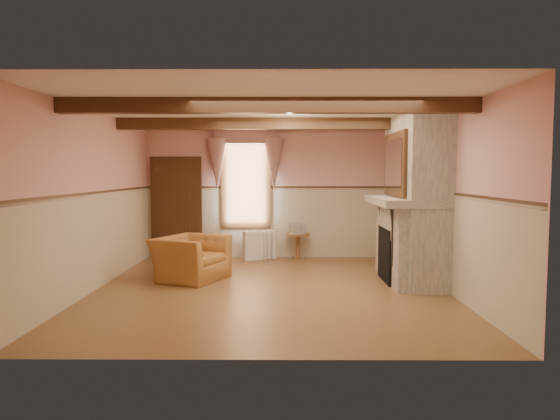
{
  "coord_description": "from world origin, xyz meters",
  "views": [
    {
      "loc": [
        0.21,
        -7.75,
        1.83
      ],
      "look_at": [
        0.15,
        0.8,
        1.19
      ],
      "focal_mm": 32.0,
      "sensor_mm": 36.0,
      "label": 1
    }
  ],
  "objects_px": {
    "armchair": "(191,258)",
    "radiator": "(260,245)",
    "bowl": "(405,195)",
    "mantel_clock": "(394,190)",
    "side_table": "(298,246)",
    "oil_lamp": "(398,188)"
  },
  "relations": [
    {
      "from": "radiator",
      "to": "mantel_clock",
      "type": "xyz_separation_m",
      "value": [
        2.54,
        -1.3,
        1.22
      ]
    },
    {
      "from": "mantel_clock",
      "to": "oil_lamp",
      "type": "distance_m",
      "value": 0.3
    },
    {
      "from": "armchair",
      "to": "radiator",
      "type": "bearing_deg",
      "value": -4.2
    },
    {
      "from": "armchair",
      "to": "oil_lamp",
      "type": "height_order",
      "value": "oil_lamp"
    },
    {
      "from": "armchair",
      "to": "oil_lamp",
      "type": "bearing_deg",
      "value": -59.33
    },
    {
      "from": "side_table",
      "to": "radiator",
      "type": "distance_m",
      "value": 0.81
    },
    {
      "from": "armchair",
      "to": "radiator",
      "type": "distance_m",
      "value": 2.29
    },
    {
      "from": "radiator",
      "to": "bowl",
      "type": "relative_size",
      "value": 2.25
    },
    {
      "from": "bowl",
      "to": "oil_lamp",
      "type": "height_order",
      "value": "oil_lamp"
    },
    {
      "from": "bowl",
      "to": "mantel_clock",
      "type": "relative_size",
      "value": 1.3
    },
    {
      "from": "radiator",
      "to": "oil_lamp",
      "type": "xyz_separation_m",
      "value": [
        2.54,
        -1.59,
        1.26
      ]
    },
    {
      "from": "bowl",
      "to": "radiator",
      "type": "bearing_deg",
      "value": 140.55
    },
    {
      "from": "side_table",
      "to": "bowl",
      "type": "bearing_deg",
      "value": -50.37
    },
    {
      "from": "radiator",
      "to": "mantel_clock",
      "type": "height_order",
      "value": "mantel_clock"
    },
    {
      "from": "oil_lamp",
      "to": "radiator",
      "type": "bearing_deg",
      "value": 147.92
    },
    {
      "from": "armchair",
      "to": "side_table",
      "type": "distance_m",
      "value": 2.77
    },
    {
      "from": "armchair",
      "to": "mantel_clock",
      "type": "relative_size",
      "value": 4.76
    },
    {
      "from": "mantel_clock",
      "to": "armchair",
      "type": "bearing_deg",
      "value": -168.64
    },
    {
      "from": "mantel_clock",
      "to": "oil_lamp",
      "type": "bearing_deg",
      "value": -90.0
    },
    {
      "from": "armchair",
      "to": "side_table",
      "type": "height_order",
      "value": "armchair"
    },
    {
      "from": "side_table",
      "to": "oil_lamp",
      "type": "relative_size",
      "value": 1.96
    },
    {
      "from": "oil_lamp",
      "to": "bowl",
      "type": "bearing_deg",
      "value": -90.0
    }
  ]
}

